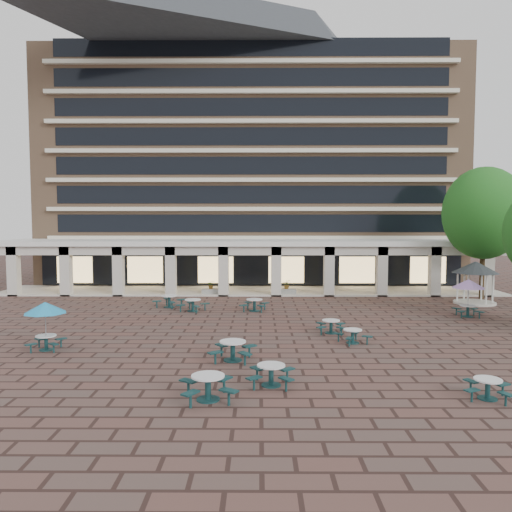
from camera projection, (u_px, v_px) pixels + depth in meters
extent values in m
plane|color=brown|center=(246.00, 329.00, 27.70)|extent=(120.00, 120.00, 0.00)
cube|color=#9D7758|center=(252.00, 174.00, 52.37)|extent=(40.00, 15.00, 22.00)
cube|color=beige|center=(251.00, 238.00, 45.09)|extent=(36.80, 0.50, 0.35)
cube|color=black|center=(251.00, 223.00, 45.23)|extent=(35.20, 0.05, 1.60)
cube|color=beige|center=(251.00, 209.00, 44.91)|extent=(36.80, 0.50, 0.35)
cube|color=black|center=(251.00, 195.00, 45.05)|extent=(35.20, 0.05, 1.60)
cube|color=beige|center=(251.00, 180.00, 44.73)|extent=(36.80, 0.50, 0.35)
cube|color=black|center=(251.00, 166.00, 44.87)|extent=(35.20, 0.05, 1.60)
cube|color=beige|center=(251.00, 151.00, 44.55)|extent=(36.80, 0.50, 0.35)
cube|color=black|center=(251.00, 136.00, 44.69)|extent=(35.20, 0.05, 1.60)
cube|color=beige|center=(251.00, 121.00, 44.37)|extent=(36.80, 0.50, 0.35)
cube|color=black|center=(251.00, 107.00, 44.51)|extent=(35.20, 0.05, 1.60)
cube|color=beige|center=(251.00, 91.00, 44.19)|extent=(36.80, 0.50, 0.35)
cube|color=black|center=(251.00, 77.00, 44.33)|extent=(35.20, 0.05, 1.60)
cube|color=beige|center=(251.00, 61.00, 44.01)|extent=(36.80, 0.50, 0.35)
cube|color=black|center=(251.00, 47.00, 44.14)|extent=(35.20, 0.05, 1.60)
cube|color=white|center=(250.00, 242.00, 42.37)|extent=(42.00, 6.60, 0.40)
cube|color=beige|center=(250.00, 250.00, 39.56)|extent=(42.00, 0.30, 0.90)
cube|color=black|center=(251.00, 267.00, 45.23)|extent=(38.00, 0.15, 3.20)
cube|color=beige|center=(250.00, 291.00, 42.66)|extent=(42.00, 6.00, 0.12)
cube|color=beige|center=(14.00, 271.00, 40.07)|extent=(0.80, 0.80, 4.00)
cube|color=beige|center=(66.00, 271.00, 40.04)|extent=(0.80, 0.80, 4.00)
cube|color=beige|center=(119.00, 271.00, 40.01)|extent=(0.80, 0.80, 4.00)
cube|color=beige|center=(171.00, 271.00, 39.98)|extent=(0.80, 0.80, 4.00)
cube|color=beige|center=(224.00, 271.00, 39.95)|extent=(0.80, 0.80, 4.00)
cube|color=beige|center=(276.00, 271.00, 39.92)|extent=(0.80, 0.80, 4.00)
cube|color=beige|center=(329.00, 271.00, 39.89)|extent=(0.80, 0.80, 4.00)
cube|color=beige|center=(382.00, 271.00, 39.86)|extent=(0.80, 0.80, 4.00)
cube|color=beige|center=(435.00, 271.00, 39.83)|extent=(0.80, 0.80, 4.00)
cube|color=beige|center=(487.00, 271.00, 39.80)|extent=(0.80, 0.80, 4.00)
cube|color=#FFD88C|center=(75.00, 270.00, 45.21)|extent=(3.20, 0.08, 2.40)
cube|color=#FFD88C|center=(145.00, 270.00, 45.16)|extent=(3.20, 0.08, 2.40)
cube|color=#FFD88C|center=(216.00, 270.00, 45.12)|extent=(3.20, 0.08, 2.40)
cube|color=#FFD88C|center=(286.00, 270.00, 45.07)|extent=(3.20, 0.08, 2.40)
cube|color=#FFD88C|center=(357.00, 270.00, 45.03)|extent=(3.20, 0.08, 2.40)
cube|color=#FFD88C|center=(428.00, 270.00, 44.98)|extent=(3.20, 0.08, 2.40)
cylinder|color=#153F41|center=(271.00, 385.00, 18.20)|extent=(0.72, 0.72, 0.04)
cylinder|color=#153F41|center=(271.00, 376.00, 18.18)|extent=(0.19, 0.19, 0.68)
cylinder|color=white|center=(271.00, 365.00, 18.15)|extent=(1.03, 1.03, 0.05)
cube|color=#153F41|center=(287.00, 369.00, 18.68)|extent=(0.62, 0.58, 0.05)
cylinder|color=#153F41|center=(287.00, 375.00, 18.70)|extent=(0.08, 0.08, 0.43)
cube|color=#153F41|center=(257.00, 368.00, 18.79)|extent=(0.58, 0.62, 0.05)
cylinder|color=#153F41|center=(257.00, 375.00, 18.81)|extent=(0.08, 0.08, 0.43)
cube|color=#153F41|center=(254.00, 378.00, 17.66)|extent=(0.62, 0.58, 0.05)
cylinder|color=#153F41|center=(254.00, 384.00, 17.68)|extent=(0.08, 0.08, 0.43)
cube|color=#153F41|center=(286.00, 379.00, 17.55)|extent=(0.58, 0.62, 0.05)
cylinder|color=#153F41|center=(286.00, 385.00, 17.57)|extent=(0.08, 0.08, 0.43)
cylinder|color=#153F41|center=(208.00, 399.00, 16.73)|extent=(0.79, 0.79, 0.05)
cylinder|color=#153F41|center=(208.00, 389.00, 16.71)|extent=(0.20, 0.20, 0.74)
cylinder|color=white|center=(208.00, 376.00, 16.68)|extent=(1.13, 1.13, 0.06)
cube|color=#153F41|center=(224.00, 379.00, 17.43)|extent=(0.61, 0.69, 0.06)
cylinder|color=#153F41|center=(224.00, 386.00, 17.44)|extent=(0.09, 0.09, 0.47)
cube|color=#153F41|center=(188.00, 381.00, 17.19)|extent=(0.69, 0.61, 0.06)
cylinder|color=#153F41|center=(188.00, 388.00, 17.21)|extent=(0.09, 0.09, 0.47)
cube|color=#153F41|center=(190.00, 393.00, 15.98)|extent=(0.61, 0.69, 0.06)
cylinder|color=#153F41|center=(191.00, 401.00, 15.99)|extent=(0.09, 0.09, 0.47)
cube|color=#153F41|center=(229.00, 391.00, 16.21)|extent=(0.69, 0.61, 0.06)
cylinder|color=#153F41|center=(229.00, 398.00, 16.23)|extent=(0.09, 0.09, 0.47)
cylinder|color=#153F41|center=(487.00, 398.00, 16.83)|extent=(0.64, 0.64, 0.04)
cylinder|color=#153F41|center=(488.00, 390.00, 16.81)|extent=(0.17, 0.17, 0.61)
cylinder|color=white|center=(488.00, 379.00, 16.79)|extent=(0.92, 0.92, 0.05)
cube|color=#153F41|center=(503.00, 384.00, 17.09)|extent=(0.57, 0.44, 0.05)
cylinder|color=#153F41|center=(503.00, 390.00, 17.11)|extent=(0.07, 0.07, 0.39)
cube|color=#153F41|center=(471.00, 381.00, 17.46)|extent=(0.44, 0.57, 0.05)
cylinder|color=#153F41|center=(471.00, 387.00, 17.47)|extent=(0.07, 0.07, 0.39)
cube|color=#153F41|center=(472.00, 390.00, 16.52)|extent=(0.57, 0.44, 0.05)
cylinder|color=#153F41|center=(472.00, 396.00, 16.53)|extent=(0.07, 0.07, 0.39)
cube|color=#153F41|center=(506.00, 394.00, 16.15)|extent=(0.44, 0.57, 0.05)
cylinder|color=#153F41|center=(506.00, 400.00, 16.17)|extent=(0.07, 0.07, 0.39)
cylinder|color=#153F41|center=(46.00, 350.00, 23.21)|extent=(0.65, 0.65, 0.04)
cylinder|color=#153F41|center=(46.00, 344.00, 23.19)|extent=(0.17, 0.17, 0.61)
cylinder|color=white|center=(46.00, 336.00, 23.17)|extent=(0.93, 0.93, 0.05)
cube|color=#153F41|center=(61.00, 339.00, 23.72)|extent=(0.53, 0.55, 0.05)
cylinder|color=#153F41|center=(61.00, 343.00, 23.74)|extent=(0.07, 0.07, 0.39)
cube|color=#153F41|center=(39.00, 339.00, 23.66)|extent=(0.55, 0.53, 0.05)
cylinder|color=#153F41|center=(39.00, 343.00, 23.68)|extent=(0.07, 0.07, 0.39)
cube|color=#153F41|center=(31.00, 344.00, 22.64)|extent=(0.53, 0.55, 0.05)
cylinder|color=#153F41|center=(31.00, 349.00, 22.66)|extent=(0.07, 0.07, 0.39)
cube|color=#153F41|center=(54.00, 344.00, 22.71)|extent=(0.55, 0.53, 0.05)
cylinder|color=#153F41|center=(54.00, 349.00, 22.72)|extent=(0.07, 0.07, 0.39)
cylinder|color=gray|center=(46.00, 327.00, 23.13)|extent=(0.05, 0.05, 2.22)
cone|color=#208CC6|center=(45.00, 308.00, 23.07)|extent=(1.94, 1.94, 0.51)
cylinder|color=#153F41|center=(233.00, 360.00, 21.45)|extent=(0.80, 0.80, 0.05)
cylinder|color=#153F41|center=(233.00, 352.00, 21.43)|extent=(0.21, 0.21, 0.75)
cylinder|color=white|center=(233.00, 342.00, 21.40)|extent=(1.14, 1.14, 0.06)
cube|color=#153F41|center=(249.00, 346.00, 21.96)|extent=(0.69, 0.63, 0.06)
cylinder|color=#153F41|center=(249.00, 352.00, 21.97)|extent=(0.09, 0.09, 0.48)
cube|color=#153F41|center=(221.00, 345.00, 22.13)|extent=(0.63, 0.69, 0.06)
cylinder|color=#153F41|center=(221.00, 351.00, 22.15)|extent=(0.09, 0.09, 0.48)
cube|color=#153F41|center=(215.00, 352.00, 20.89)|extent=(0.69, 0.63, 0.06)
cylinder|color=#153F41|center=(215.00, 359.00, 20.90)|extent=(0.09, 0.09, 0.48)
cube|color=#153F41|center=(245.00, 354.00, 20.71)|extent=(0.63, 0.69, 0.06)
cylinder|color=#153F41|center=(245.00, 360.00, 20.73)|extent=(0.09, 0.09, 0.48)
cylinder|color=#153F41|center=(353.00, 343.00, 24.54)|extent=(0.64, 0.64, 0.04)
cylinder|color=#153F41|center=(353.00, 337.00, 24.52)|extent=(0.16, 0.16, 0.60)
cylinder|color=white|center=(353.00, 330.00, 24.50)|extent=(0.91, 0.91, 0.05)
cube|color=#153F41|center=(356.00, 332.00, 25.16)|extent=(0.44, 0.56, 0.05)
cylinder|color=#153F41|center=(356.00, 336.00, 25.18)|extent=(0.07, 0.07, 0.38)
cube|color=#153F41|center=(339.00, 334.00, 24.81)|extent=(0.56, 0.44, 0.05)
cylinder|color=#153F41|center=(338.00, 338.00, 24.82)|extent=(0.07, 0.07, 0.38)
cube|color=#153F41|center=(349.00, 338.00, 23.87)|extent=(0.44, 0.56, 0.05)
cylinder|color=#153F41|center=(349.00, 342.00, 23.88)|extent=(0.07, 0.07, 0.38)
cube|color=#153F41|center=(367.00, 336.00, 24.23)|extent=(0.56, 0.44, 0.05)
cylinder|color=#153F41|center=(367.00, 341.00, 24.24)|extent=(0.07, 0.07, 0.38)
cylinder|color=#153F41|center=(169.00, 307.00, 34.77)|extent=(0.78, 0.78, 0.04)
cylinder|color=#153F41|center=(169.00, 302.00, 34.74)|extent=(0.20, 0.20, 0.73)
cylinder|color=white|center=(169.00, 296.00, 34.71)|extent=(1.11, 1.11, 0.06)
cube|color=#153F41|center=(181.00, 300.00, 35.06)|extent=(0.68, 0.52, 0.06)
cylinder|color=#153F41|center=(181.00, 303.00, 35.08)|extent=(0.09, 0.09, 0.47)
cube|color=#153F41|center=(167.00, 299.00, 35.53)|extent=(0.52, 0.68, 0.06)
cylinder|color=#153F41|center=(167.00, 302.00, 35.55)|extent=(0.09, 0.09, 0.47)
cube|color=#153F41|center=(157.00, 301.00, 34.41)|extent=(0.68, 0.52, 0.06)
cylinder|color=#153F41|center=(157.00, 305.00, 34.43)|extent=(0.09, 0.09, 0.47)
cube|color=#153F41|center=(172.00, 302.00, 33.94)|extent=(0.52, 0.68, 0.06)
cylinder|color=#153F41|center=(172.00, 306.00, 33.95)|extent=(0.09, 0.09, 0.47)
cylinder|color=#153F41|center=(193.00, 311.00, 33.22)|extent=(0.75, 0.75, 0.04)
cylinder|color=#153F41|center=(193.00, 306.00, 33.19)|extent=(0.19, 0.19, 0.71)
cylinder|color=white|center=(193.00, 300.00, 33.16)|extent=(1.07, 1.07, 0.05)
cube|color=#153F41|center=(205.00, 303.00, 33.50)|extent=(0.66, 0.50, 0.05)
cylinder|color=#153F41|center=(205.00, 307.00, 33.51)|extent=(0.09, 0.09, 0.45)
cube|color=#153F41|center=(190.00, 302.00, 33.96)|extent=(0.50, 0.66, 0.05)
cylinder|color=#153F41|center=(190.00, 306.00, 33.98)|extent=(0.09, 0.09, 0.45)
cube|color=#153F41|center=(181.00, 305.00, 32.88)|extent=(0.66, 0.50, 0.05)
cylinder|color=#153F41|center=(181.00, 309.00, 32.89)|extent=(0.09, 0.09, 0.45)
cube|color=#153F41|center=(196.00, 306.00, 32.41)|extent=(0.50, 0.66, 0.05)
cylinder|color=#153F41|center=(196.00, 310.00, 32.43)|extent=(0.09, 0.09, 0.45)
cylinder|color=#153F41|center=(331.00, 333.00, 26.72)|extent=(0.66, 0.66, 0.04)
cylinder|color=#153F41|center=(331.00, 327.00, 26.70)|extent=(0.17, 0.17, 0.63)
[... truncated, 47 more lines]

